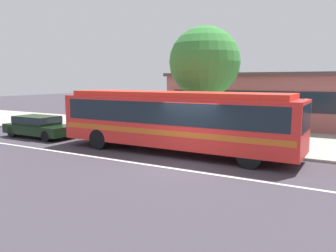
# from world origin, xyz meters

# --- Properties ---
(ground_plane) EXTENTS (120.00, 120.00, 0.00)m
(ground_plane) POSITION_xyz_m (0.00, 0.00, 0.00)
(ground_plane) COLOR #3C363F
(sidewalk_slab) EXTENTS (60.00, 8.00, 0.12)m
(sidewalk_slab) POSITION_xyz_m (0.00, 7.11, 0.06)
(sidewalk_slab) COLOR #A39D92
(sidewalk_slab) RESTS_ON ground_plane
(lane_stripe_center) EXTENTS (56.00, 0.16, 0.01)m
(lane_stripe_center) POSITION_xyz_m (0.00, -0.80, 0.00)
(lane_stripe_center) COLOR silver
(lane_stripe_center) RESTS_ON ground_plane
(transit_bus) EXTENTS (11.55, 2.55, 2.88)m
(transit_bus) POSITION_xyz_m (-1.39, 1.76, 1.68)
(transit_bus) COLOR red
(transit_bus) RESTS_ON ground_plane
(sedan_behind_bus) EXTENTS (4.55, 1.86, 1.29)m
(sedan_behind_bus) POSITION_xyz_m (-10.55, 1.52, 0.72)
(sedan_behind_bus) COLOR black
(sedan_behind_bus) RESTS_ON ground_plane
(pedestrian_waiting_near_sign) EXTENTS (0.38, 0.38, 1.77)m
(pedestrian_waiting_near_sign) POSITION_xyz_m (-1.52, 4.57, 1.16)
(pedestrian_waiting_near_sign) COLOR navy
(pedestrian_waiting_near_sign) RESTS_ON sidewalk_slab
(bus_stop_sign) EXTENTS (0.13, 0.44, 2.49)m
(bus_stop_sign) POSITION_xyz_m (4.02, 3.69, 1.72)
(bus_stop_sign) COLOR gray
(bus_stop_sign) RESTS_ON sidewalk_slab
(street_tree_near_stop) EXTENTS (3.95, 3.95, 6.27)m
(street_tree_near_stop) POSITION_xyz_m (-1.60, 5.60, 4.40)
(street_tree_near_stop) COLOR brown
(street_tree_near_stop) RESTS_ON sidewalk_slab
(station_building) EXTENTS (17.81, 7.92, 3.94)m
(station_building) POSITION_xyz_m (1.70, 14.48, 1.98)
(station_building) COLOR #985351
(station_building) RESTS_ON ground_plane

